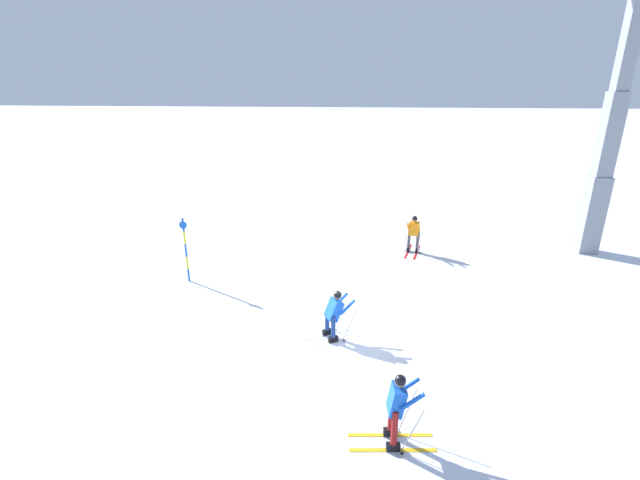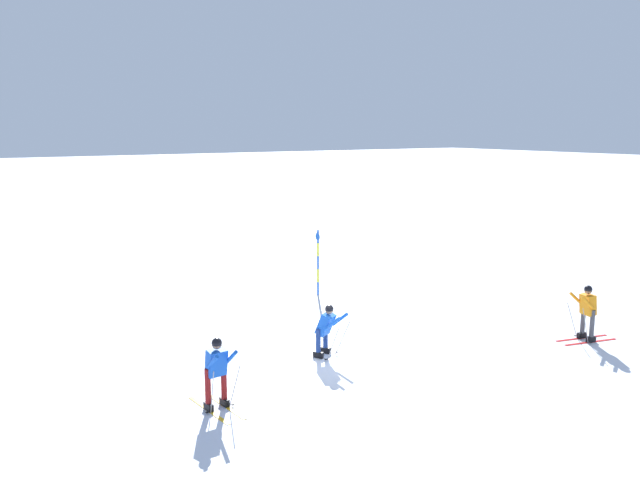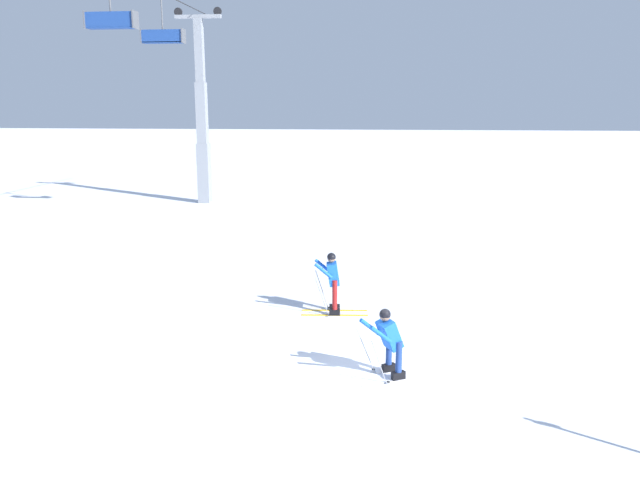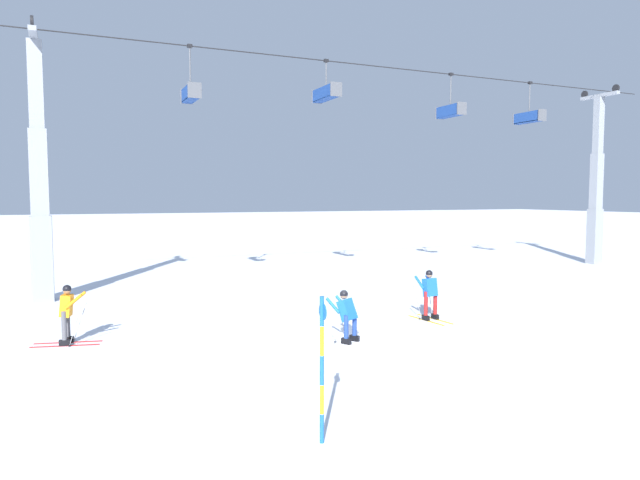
{
  "view_description": "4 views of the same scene",
  "coord_description": "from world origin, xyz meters",
  "views": [
    {
      "loc": [
        10.89,
        0.31,
        6.94
      ],
      "look_at": [
        0.9,
        -0.66,
        3.34
      ],
      "focal_mm": 24.54,
      "sensor_mm": 36.0,
      "label": 1
    },
    {
      "loc": [
        9.05,
        13.65,
        6.14
      ],
      "look_at": [
        -0.0,
        -0.54,
        3.19
      ],
      "focal_mm": 36.26,
      "sensor_mm": 36.0,
      "label": 2
    },
    {
      "loc": [
        -11.91,
        -0.29,
        5.42
      ],
      "look_at": [
        -0.04,
        1.05,
        2.81
      ],
      "focal_mm": 34.81,
      "sensor_mm": 36.0,
      "label": 3
    },
    {
      "loc": [
        -7.13,
        -14.24,
        4.05
      ],
      "look_at": [
        -0.26,
        1.06,
        2.78
      ],
      "focal_mm": 31.82,
      "sensor_mm": 36.0,
      "label": 4
    }
  ],
  "objects": [
    {
      "name": "skier_distant_uphill",
      "position": [
        3.75,
        1.15,
        0.95
      ],
      "size": [
        0.72,
        1.8,
        1.67
      ],
      "color": "yellow",
      "rests_on": "ground_plane"
    },
    {
      "name": "ground_plane",
      "position": [
        0.0,
        0.0,
        0.0
      ],
      "size": [
        260.0,
        260.0,
        0.0
      ],
      "primitive_type": "plane",
      "color": "white"
    },
    {
      "name": "skier_carving_main",
      "position": [
        -0.07,
        -0.35,
        0.83
      ],
      "size": [
        1.25,
        1.69,
        1.57
      ],
      "color": "white",
      "rests_on": "ground_plane"
    },
    {
      "name": "chairlift_seat_middle",
      "position": [
        11.16,
        10.12,
        8.52
      ],
      "size": [
        0.61,
        1.91,
        2.24
      ],
      "color": "black"
    },
    {
      "name": "lift_tower_far",
      "position": [
        22.04,
        10.12,
        4.45
      ],
      "size": [
        0.65,
        2.6,
        10.52
      ],
      "color": "gray",
      "rests_on": "ground_plane"
    },
    {
      "name": "chairlift_seat_fourth",
      "position": [
        16.52,
        10.12,
        8.5
      ],
      "size": [
        0.61,
        1.97,
        2.27
      ],
      "color": "black"
    }
  ]
}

